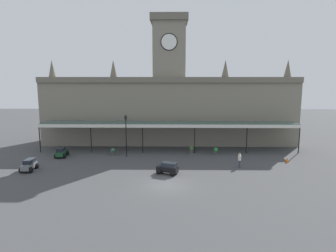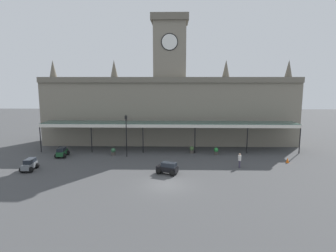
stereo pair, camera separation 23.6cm
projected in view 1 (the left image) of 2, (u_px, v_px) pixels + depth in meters
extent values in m
plane|color=#414244|center=(167.00, 185.00, 28.02)|extent=(140.00, 140.00, 0.00)
cube|color=gray|center=(169.00, 110.00, 46.19)|extent=(38.31, 6.55, 10.25)
cube|color=#6C6558|center=(169.00, 80.00, 42.05)|extent=(38.31, 0.30, 0.80)
cube|color=gray|center=(169.00, 50.00, 44.72)|extent=(4.80, 4.80, 8.02)
cube|color=#665F53|center=(169.00, 19.00, 43.99)|extent=(5.50, 5.50, 1.00)
cylinder|color=white|center=(169.00, 42.00, 42.14)|extent=(2.20, 0.12, 2.20)
cylinder|color=black|center=(169.00, 42.00, 42.18)|extent=(2.46, 0.06, 2.46)
cone|color=#5F594E|center=(52.00, 69.00, 45.43)|extent=(1.10, 1.10, 2.60)
cone|color=#5F594E|center=(113.00, 68.00, 45.28)|extent=(1.10, 1.10, 2.60)
cone|color=#5F594E|center=(225.00, 68.00, 45.03)|extent=(1.10, 1.10, 2.60)
cone|color=#5F594E|center=(288.00, 68.00, 44.89)|extent=(1.10, 1.10, 2.60)
cube|color=#38564C|center=(169.00, 123.00, 40.98)|extent=(35.27, 3.20, 0.16)
cube|color=silver|center=(169.00, 126.00, 39.44)|extent=(35.27, 0.12, 0.44)
cylinder|color=black|center=(40.00, 139.00, 40.14)|extent=(0.14, 0.14, 3.83)
cylinder|color=black|center=(91.00, 139.00, 40.03)|extent=(0.14, 0.14, 3.83)
cylinder|color=black|center=(143.00, 139.00, 39.93)|extent=(0.14, 0.14, 3.83)
cylinder|color=black|center=(195.00, 139.00, 39.82)|extent=(0.14, 0.14, 3.83)
cylinder|color=black|center=(247.00, 139.00, 39.72)|extent=(0.14, 0.14, 3.83)
cylinder|color=black|center=(299.00, 139.00, 39.61)|extent=(0.14, 0.14, 3.83)
cube|color=#1E512D|center=(62.00, 153.00, 37.97)|extent=(1.06, 2.31, 0.55)
cube|color=#1E232B|center=(61.00, 149.00, 37.69)|extent=(0.94, 1.61, 0.45)
sphere|color=black|center=(60.00, 153.00, 38.74)|extent=(0.64, 0.64, 0.64)
sphere|color=black|center=(67.00, 153.00, 38.79)|extent=(0.64, 0.64, 0.64)
sphere|color=black|center=(56.00, 156.00, 37.21)|extent=(0.64, 0.64, 0.64)
sphere|color=black|center=(64.00, 156.00, 37.27)|extent=(0.64, 0.64, 0.64)
cube|color=black|center=(167.00, 169.00, 31.23)|extent=(2.42, 1.68, 0.55)
cube|color=#1E232B|center=(169.00, 165.00, 31.07)|extent=(1.75, 1.35, 0.45)
sphere|color=black|center=(159.00, 171.00, 31.15)|extent=(0.64, 0.64, 0.64)
sphere|color=black|center=(162.00, 169.00, 31.97)|extent=(0.64, 0.64, 0.64)
sphere|color=black|center=(173.00, 173.00, 30.56)|extent=(0.64, 0.64, 0.64)
sphere|color=black|center=(176.00, 171.00, 31.37)|extent=(0.64, 0.64, 0.64)
cube|color=slate|center=(29.00, 166.00, 32.29)|extent=(0.95, 2.27, 0.55)
cube|color=#1E232B|center=(30.00, 161.00, 32.41)|extent=(0.87, 1.57, 0.45)
sphere|color=black|center=(30.00, 170.00, 31.56)|extent=(0.64, 0.64, 0.64)
sphere|color=black|center=(22.00, 170.00, 31.56)|extent=(0.64, 0.64, 0.64)
sphere|color=black|center=(36.00, 166.00, 33.09)|extent=(0.64, 0.64, 0.64)
sphere|color=black|center=(28.00, 166.00, 33.09)|extent=(0.64, 0.64, 0.64)
cylinder|color=#3F384C|center=(239.00, 164.00, 33.62)|extent=(0.17, 0.17, 0.82)
cylinder|color=#3F384C|center=(240.00, 164.00, 33.40)|extent=(0.17, 0.17, 0.82)
cylinder|color=silver|center=(240.00, 158.00, 33.39)|extent=(0.34, 0.34, 0.62)
sphere|color=tan|center=(240.00, 154.00, 33.33)|extent=(0.23, 0.23, 0.23)
cylinder|color=black|center=(126.00, 138.00, 37.81)|extent=(0.13, 0.13, 4.91)
cube|color=black|center=(126.00, 117.00, 37.38)|extent=(0.30, 0.30, 0.44)
sphere|color=black|center=(126.00, 115.00, 37.33)|extent=(0.14, 0.14, 0.14)
cone|color=orange|center=(287.00, 160.00, 35.47)|extent=(0.40, 0.40, 0.62)
cylinder|color=#47423D|center=(216.00, 153.00, 39.17)|extent=(0.56, 0.56, 0.42)
sphere|color=#29863B|center=(216.00, 150.00, 39.10)|extent=(0.60, 0.60, 0.60)
cylinder|color=#47423D|center=(113.00, 154.00, 38.85)|extent=(0.56, 0.56, 0.42)
sphere|color=#305C3D|center=(113.00, 150.00, 38.78)|extent=(0.60, 0.60, 0.60)
cylinder|color=#47423D|center=(191.00, 152.00, 39.92)|extent=(0.56, 0.56, 0.42)
sphere|color=#3F6032|center=(191.00, 148.00, 39.85)|extent=(0.60, 0.60, 0.60)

